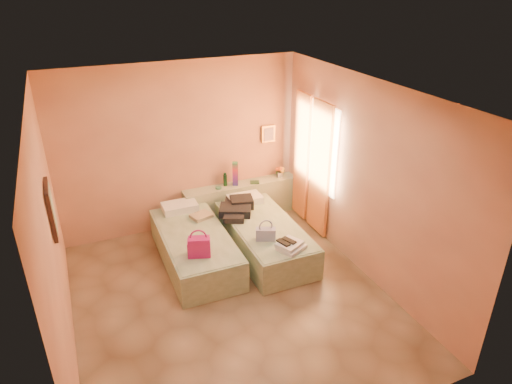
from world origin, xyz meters
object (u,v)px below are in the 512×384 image
bed_left (195,248)px  blue_handbag (266,234)px  water_bottle (225,180)px  magenta_handbag (199,246)px  green_book (255,182)px  towel_stack (291,246)px  headboard_ledge (241,200)px  bed_right (264,238)px  flower_vase (280,171)px

bed_left → blue_handbag: bearing=-32.0°
bed_left → water_bottle: size_ratio=8.76×
water_bottle → magenta_handbag: (-0.99, -1.67, -0.12)m
water_bottle → green_book: size_ratio=1.44×
bed_left → towel_stack: (1.13, -0.94, 0.30)m
headboard_ledge → bed_right: 1.22m
bed_left → flower_vase: size_ratio=8.59×
green_book → blue_handbag: blue_handbag is taller
bed_left → towel_stack: size_ratio=5.71×
headboard_ledge → water_bottle: 0.52m
flower_vase → green_book: bearing=-173.1°
bed_right → blue_handbag: (-0.17, -0.41, 0.34)m
headboard_ledge → bed_left: bearing=-137.9°
headboard_ledge → flower_vase: 0.88m
water_bottle → towel_stack: water_bottle is taller
headboard_ledge → bed_left: headboard_ledge is taller
green_book → blue_handbag: bearing=-87.2°
magenta_handbag → towel_stack: magenta_handbag is taller
bed_right → water_bottle: water_bottle is taller
flower_vase → blue_handbag: (-1.03, -1.62, -0.18)m
headboard_ledge → blue_handbag: bearing=-99.1°
blue_handbag → green_book: bearing=95.3°
flower_vase → towel_stack: flower_vase is taller
towel_stack → water_bottle: bearing=96.6°
water_bottle → magenta_handbag: 1.94m
magenta_handbag → bed_right: bearing=37.8°
flower_vase → towel_stack: bearing=-111.9°
bed_right → towel_stack: 0.84m
blue_handbag → bed_left: bearing=170.5°
headboard_ledge → green_book: 0.42m
bed_right → magenta_handbag: 1.30m
headboard_ledge → green_book: bearing=-15.8°
headboard_ledge → green_book: size_ratio=12.93×
green_book → blue_handbag: (-0.50, -1.56, -0.07)m
headboard_ledge → magenta_handbag: size_ratio=6.68×
bed_left → green_book: bearing=35.6°
water_bottle → blue_handbag: size_ratio=0.81×
bed_left → towel_stack: towel_stack is taller
bed_right → flower_vase: bearing=55.3°
blue_handbag → water_bottle: bearing=113.4°
bed_right → water_bottle: size_ratio=8.76×
bed_right → magenta_handbag: size_ratio=6.52×
green_book → towel_stack: 1.95m
headboard_ledge → water_bottle: bearing=172.9°
bed_right → blue_handbag: size_ratio=7.07×
bed_right → flower_vase: flower_vase is taller
green_book → magenta_handbag: (-1.50, -1.57, -0.02)m
green_book → headboard_ledge: bearing=-175.2°
green_book → flower_vase: bearing=27.5°
headboard_ledge → flower_vase: size_ratio=8.81×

